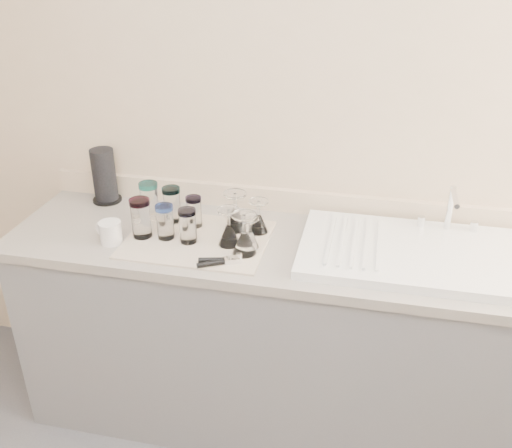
% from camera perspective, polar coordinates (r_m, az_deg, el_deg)
% --- Properties ---
extents(room_envelope, '(3.54, 3.50, 2.52)m').
position_cam_1_polar(room_envelope, '(0.92, -13.88, -1.90)').
color(room_envelope, '#4F4F54').
rests_on(room_envelope, ground).
extents(counter_unit, '(2.06, 0.62, 0.90)m').
position_cam_1_polar(counter_unit, '(2.48, 0.91, -10.83)').
color(counter_unit, slate).
rests_on(counter_unit, ground).
extents(sink_unit, '(0.82, 0.50, 0.22)m').
position_cam_1_polar(sink_unit, '(2.20, 15.26, -2.75)').
color(sink_unit, white).
rests_on(sink_unit, counter_unit).
extents(dish_towel, '(0.55, 0.42, 0.01)m').
position_cam_1_polar(dish_towel, '(2.25, -5.88, -1.54)').
color(dish_towel, beige).
rests_on(dish_towel, counter_unit).
extents(tumbler_teal, '(0.08, 0.08, 0.16)m').
position_cam_1_polar(tumbler_teal, '(2.41, -10.61, 2.36)').
color(tumbler_teal, white).
rests_on(tumbler_teal, dish_towel).
extents(tumbler_cyan, '(0.07, 0.07, 0.15)m').
position_cam_1_polar(tumbler_cyan, '(2.37, -8.41, 1.98)').
color(tumbler_cyan, white).
rests_on(tumbler_cyan, dish_towel).
extents(tumbler_purple, '(0.06, 0.06, 0.13)m').
position_cam_1_polar(tumbler_purple, '(2.32, -6.22, 1.26)').
color(tumbler_purple, white).
rests_on(tumbler_purple, dish_towel).
extents(tumbler_magenta, '(0.08, 0.08, 0.16)m').
position_cam_1_polar(tumbler_magenta, '(2.27, -11.44, 0.62)').
color(tumbler_magenta, white).
rests_on(tumbler_magenta, dish_towel).
extents(tumbler_blue, '(0.07, 0.07, 0.14)m').
position_cam_1_polar(tumbler_blue, '(2.24, -9.08, 0.25)').
color(tumbler_blue, white).
rests_on(tumbler_blue, dish_towel).
extents(tumbler_lavender, '(0.07, 0.07, 0.14)m').
position_cam_1_polar(tumbler_lavender, '(2.20, -6.85, -0.16)').
color(tumbler_lavender, white).
rests_on(tumbler_lavender, dish_towel).
extents(goblet_back_left, '(0.09, 0.09, 0.16)m').
position_cam_1_polar(goblet_back_left, '(2.28, -2.08, 0.69)').
color(goblet_back_left, white).
rests_on(goblet_back_left, dish_towel).
extents(goblet_back_right, '(0.08, 0.08, 0.14)m').
position_cam_1_polar(goblet_back_right, '(2.27, 0.27, 0.28)').
color(goblet_back_right, white).
rests_on(goblet_back_right, dish_towel).
extents(goblet_front_left, '(0.08, 0.08, 0.15)m').
position_cam_1_polar(goblet_front_left, '(2.18, -2.72, -0.85)').
color(goblet_front_left, white).
rests_on(goblet_front_left, dish_towel).
extents(goblet_front_right, '(0.07, 0.07, 0.12)m').
position_cam_1_polar(goblet_front_right, '(2.16, -0.62, -1.31)').
color(goblet_front_right, white).
rests_on(goblet_front_right, dish_towel).
extents(goblet_extra, '(0.09, 0.09, 0.16)m').
position_cam_1_polar(goblet_extra, '(2.12, -1.17, -1.61)').
color(goblet_extra, white).
rests_on(goblet_extra, dish_towel).
extents(can_opener, '(0.16, 0.10, 0.02)m').
position_cam_1_polar(can_opener, '(2.08, -3.65, -3.72)').
color(can_opener, silver).
rests_on(can_opener, dish_towel).
extents(white_mug, '(0.13, 0.11, 0.09)m').
position_cam_1_polar(white_mug, '(2.28, -14.38, -0.79)').
color(white_mug, white).
rests_on(white_mug, counter_unit).
extents(paper_towel_roll, '(0.13, 0.13, 0.24)m').
position_cam_1_polar(paper_towel_roll, '(2.61, -14.92, 4.63)').
color(paper_towel_roll, black).
rests_on(paper_towel_roll, counter_unit).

